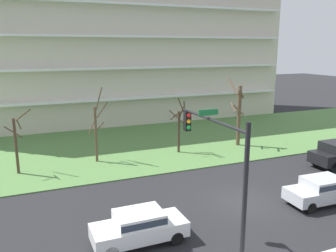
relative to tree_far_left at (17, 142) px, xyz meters
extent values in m
plane|color=#232326|center=(12.23, -10.03, -2.37)|extent=(160.00, 160.00, 0.00)
cube|color=#547F42|center=(12.23, 3.97, -2.33)|extent=(80.00, 16.00, 0.08)
cube|color=beige|center=(12.23, 17.26, 7.73)|extent=(40.06, 10.58, 20.20)
cube|color=white|center=(12.23, 11.52, 1.00)|extent=(38.46, 0.90, 0.24)
cube|color=white|center=(12.23, 11.52, 4.37)|extent=(38.46, 0.90, 0.24)
cube|color=white|center=(12.23, 11.52, 7.73)|extent=(38.46, 0.90, 0.24)
cube|color=white|center=(12.23, 11.52, 11.10)|extent=(38.46, 0.90, 0.24)
cylinder|color=#4C3828|center=(-0.06, 0.00, -0.30)|extent=(0.20, 0.20, 4.13)
cylinder|color=#4C3828|center=(-0.12, -0.55, 0.89)|extent=(1.16, 0.22, 0.94)
cylinder|color=#4C3828|center=(0.26, -0.11, 1.32)|extent=(0.32, 0.73, 0.89)
cylinder|color=#4C3828|center=(0.58, 0.49, 1.86)|extent=(1.09, 1.38, 1.03)
cylinder|color=brown|center=(5.72, 0.55, -0.13)|extent=(0.20, 0.20, 4.47)
cylinder|color=brown|center=(5.48, 0.89, 0.46)|extent=(0.79, 0.59, 1.18)
cylinder|color=brown|center=(6.12, 0.73, 2.70)|extent=(0.47, 0.91, 1.85)
cylinder|color=brown|center=(6.36, 0.87, 1.78)|extent=(0.74, 1.38, 1.51)
cylinder|color=brown|center=(6.13, 0.72, 0.53)|extent=(0.45, 0.91, 0.73)
cylinder|color=#423023|center=(12.76, 0.37, -0.54)|extent=(0.21, 0.21, 3.66)
cylinder|color=#423023|center=(13.17, 0.12, 1.50)|extent=(0.63, 0.93, 1.56)
cylinder|color=#423023|center=(12.80, 0.93, 0.86)|extent=(1.19, 0.16, 0.80)
cylinder|color=#423023|center=(12.86, -0.03, 1.68)|extent=(0.90, 0.31, 1.73)
cylinder|color=#423023|center=(12.87, 0.78, 1.00)|extent=(0.90, 0.32, 0.54)
cylinder|color=#423023|center=(12.37, -0.22, 0.90)|extent=(1.28, 0.90, 1.27)
cylinder|color=#423023|center=(13.03, 0.40, 1.21)|extent=(0.16, 0.62, 0.99)
cylinder|color=brown|center=(18.77, 0.34, 0.42)|extent=(0.35, 0.35, 5.58)
cylinder|color=brown|center=(17.99, 0.32, 3.20)|extent=(0.19, 1.68, 1.38)
cylinder|color=brown|center=(18.80, 0.11, 2.53)|extent=(0.60, 0.21, 0.94)
cylinder|color=brown|center=(18.46, -0.03, 1.09)|extent=(0.91, 0.81, 0.96)
cylinder|color=brown|center=(18.22, 0.46, 1.25)|extent=(0.41, 1.22, 0.75)
cube|color=#B7BABF|center=(16.41, -12.03, -1.70)|extent=(4.46, 1.95, 0.70)
cube|color=#B7BABF|center=(16.41, -12.03, -1.07)|extent=(2.26, 1.73, 0.55)
cube|color=#2D3847|center=(16.41, -12.03, -1.07)|extent=(2.21, 1.76, 0.30)
cylinder|color=black|center=(17.98, -11.29, -2.05)|extent=(0.65, 0.24, 0.64)
cylinder|color=black|center=(14.90, -11.19, -2.05)|extent=(0.65, 0.24, 0.64)
cylinder|color=black|center=(14.85, -12.76, -2.05)|extent=(0.65, 0.24, 0.64)
cube|color=white|center=(5.19, -12.03, -1.70)|extent=(4.41, 1.83, 0.70)
cube|color=white|center=(5.19, -12.03, -1.07)|extent=(2.21, 1.67, 0.55)
cube|color=#2D3847|center=(5.19, -12.03, -1.07)|extent=(2.17, 1.71, 0.30)
cylinder|color=black|center=(6.73, -11.23, -2.05)|extent=(0.64, 0.22, 0.64)
cylinder|color=black|center=(6.74, -12.81, -2.05)|extent=(0.64, 0.22, 0.64)
cylinder|color=black|center=(3.65, -11.25, -2.05)|extent=(0.64, 0.22, 0.64)
cube|color=black|center=(22.25, -7.53, -0.77)|extent=(1.82, 1.85, 0.70)
cube|color=#2D3847|center=(22.25, -7.53, -0.77)|extent=(1.78, 1.89, 0.38)
cylinder|color=black|center=(21.26, -8.43, -1.97)|extent=(0.80, 0.23, 0.80)
cylinder|color=black|center=(21.25, -6.65, -1.97)|extent=(0.80, 0.23, 0.80)
cylinder|color=black|center=(7.67, -16.63, 0.89)|extent=(0.18, 0.18, 6.50)
cylinder|color=black|center=(7.67, -14.10, 3.74)|extent=(0.12, 5.06, 0.12)
cube|color=black|center=(7.67, -11.87, 3.24)|extent=(0.28, 0.28, 0.90)
sphere|color=red|center=(7.67, -12.02, 3.54)|extent=(0.20, 0.20, 0.20)
sphere|color=#F2A519|center=(7.67, -12.02, 3.26)|extent=(0.20, 0.20, 0.20)
sphere|color=green|center=(7.67, -12.02, 2.98)|extent=(0.20, 0.20, 0.20)
cube|color=#197238|center=(7.67, -13.85, 3.99)|extent=(0.90, 0.04, 0.24)
camera|label=1|loc=(0.75, -26.24, 6.60)|focal=37.52mm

